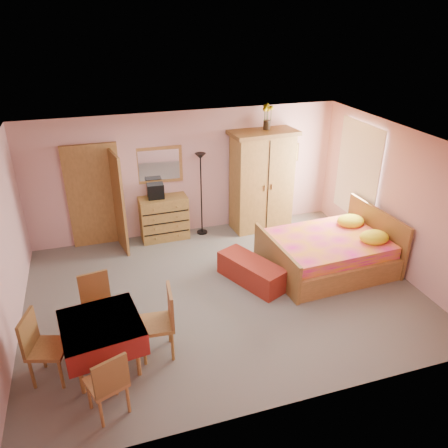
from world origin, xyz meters
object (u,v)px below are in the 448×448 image
object	(u,v)px
chest_of_drawers	(164,218)
chair_west	(48,348)
dining_table	(104,344)
bench	(251,272)
wall_mirror	(159,165)
chair_north	(99,308)
sunflower_vase	(267,117)
floor_lamp	(201,195)
stereo	(156,191)
wardrobe	(262,181)
bed	(328,243)
chair_east	(156,323)
chair_south	(106,382)

from	to	relation	value
chest_of_drawers	chair_west	size ratio (longest dim) A/B	0.98
chair_west	dining_table	bearing A→B (deg)	108.78
bench	dining_table	bearing A→B (deg)	-153.36
wall_mirror	chair_north	xyz separation A→B (m)	(-1.46, -2.97, -1.07)
sunflower_vase	chair_north	bearing A→B (deg)	-143.42
floor_lamp	stereo	bearing A→B (deg)	178.00
wardrobe	bed	world-z (taller)	wardrobe
chair_north	sunflower_vase	bearing A→B (deg)	-152.68
wall_mirror	chair_north	world-z (taller)	wall_mirror
wall_mirror	wardrobe	bearing A→B (deg)	-5.82
stereo	dining_table	size ratio (longest dim) A/B	0.33
chest_of_drawers	sunflower_vase	distance (m)	2.96
floor_lamp	chest_of_drawers	bearing A→B (deg)	178.36
stereo	chair_north	world-z (taller)	stereo
floor_lamp	wardrobe	distance (m)	1.33
bed	dining_table	world-z (taller)	bed
wall_mirror	chair_north	distance (m)	3.48
chest_of_drawers	wardrobe	bearing A→B (deg)	-4.04
stereo	bench	bearing A→B (deg)	-59.20
bed	stereo	bearing A→B (deg)	140.14
sunflower_vase	chair_west	distance (m)	5.85
stereo	chair_west	size ratio (longest dim) A/B	0.33
chair_west	sunflower_vase	bearing A→B (deg)	145.56
bed	chair_east	xyz separation A→B (m)	(-3.38, -1.31, 0.00)
wall_mirror	chair_south	world-z (taller)	wall_mirror
bench	sunflower_vase	bearing A→B (deg)	62.99
stereo	chair_north	size ratio (longest dim) A/B	0.34
wall_mirror	bed	size ratio (longest dim) A/B	0.43
chair_west	chair_east	distance (m)	1.39
dining_table	chair_south	xyz separation A→B (m)	(-0.01, -0.78, 0.10)
sunflower_vase	chair_east	bearing A→B (deg)	-131.19
floor_lamp	chair_north	size ratio (longest dim) A/B	1.86
stereo	floor_lamp	xyz separation A→B (m)	(0.94, -0.03, -0.18)
dining_table	chair_west	world-z (taller)	chair_west
floor_lamp	bench	distance (m)	2.24
chest_of_drawers	stereo	size ratio (longest dim) A/B	3.00
wardrobe	chair_east	size ratio (longest dim) A/B	2.10
bed	sunflower_vase	bearing A→B (deg)	99.16
chest_of_drawers	stereo	xyz separation A→B (m)	(-0.13, 0.01, 0.61)
floor_lamp	chair_east	distance (m)	3.74
wardrobe	chair_west	size ratio (longest dim) A/B	2.18
chair_north	chair_west	distance (m)	0.96
floor_lamp	dining_table	world-z (taller)	floor_lamp
wall_mirror	dining_table	world-z (taller)	wall_mirror
floor_lamp	bed	size ratio (longest dim) A/B	0.81
dining_table	wardrobe	bearing A→B (deg)	42.95
chest_of_drawers	dining_table	size ratio (longest dim) A/B	0.98
floor_lamp	sunflower_vase	size ratio (longest dim) A/B	3.41
chest_of_drawers	sunflower_vase	size ratio (longest dim) A/B	1.87
chair_south	stereo	bearing A→B (deg)	51.60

